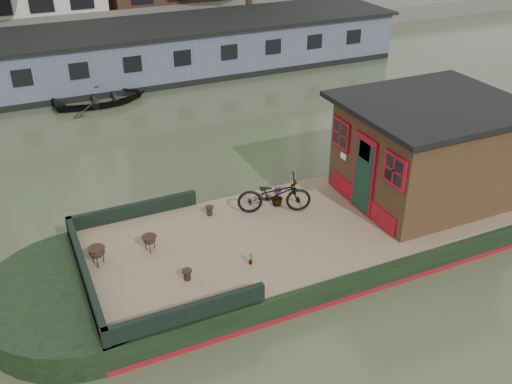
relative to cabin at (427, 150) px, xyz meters
name	(u,v)px	position (x,y,z in m)	size (l,w,h in m)	color
ground	(343,237)	(-2.19, 0.00, -1.88)	(120.00, 120.00, 0.00)	#373F28
houseboat_hull	(294,241)	(-3.52, 0.00, -1.60)	(14.01, 4.02, 0.60)	black
houseboat_deck	(345,215)	(-2.19, 0.00, -1.25)	(11.80, 3.80, 0.05)	#77604A
bow_bulwark	(129,262)	(-7.25, 0.00, -1.05)	(3.00, 4.00, 0.35)	black
cabin	(427,150)	(0.00, 0.00, 0.00)	(4.00, 3.50, 2.42)	#322013
bicycle	(274,195)	(-3.63, 0.81, -0.78)	(0.60, 1.71, 0.90)	black
potted_plant_b	(294,188)	(-2.82, 1.37, -1.06)	(0.18, 0.15, 0.33)	maroon
potted_plant_d	(277,196)	(-3.44, 1.04, -0.99)	(0.26, 0.26, 0.47)	#9D592A
potted_plant_e	(251,259)	(-4.97, -0.86, -1.09)	(0.14, 0.10, 0.27)	#A84731
brazier_front	(150,243)	(-6.70, 0.46, -1.05)	(0.33, 0.33, 0.36)	black
brazier_rear	(97,256)	(-7.79, 0.43, -1.03)	(0.37, 0.37, 0.40)	black
bollard_port	(210,211)	(-5.06, 1.28, -1.12)	(0.20, 0.20, 0.22)	black
bollard_stbd	(187,275)	(-6.30, -0.80, -1.12)	(0.20, 0.20, 0.22)	black
dinghy	(100,94)	(-5.62, 11.50, -1.52)	(2.45, 3.43, 0.71)	black
far_houseboat	(168,51)	(-2.19, 14.00, -0.91)	(20.40, 4.40, 2.11)	#4D5567
quay	(132,30)	(-2.19, 20.50, -1.43)	(60.00, 6.00, 0.90)	#47443F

